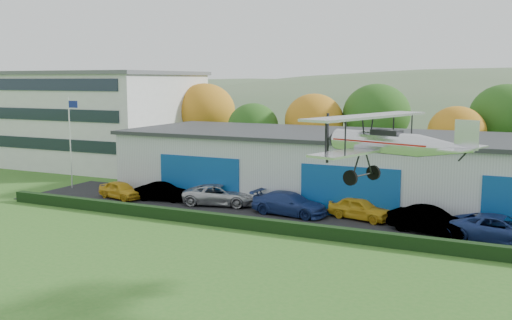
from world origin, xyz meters
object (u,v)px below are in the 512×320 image
at_px(office_block, 98,118).
at_px(car_4, 360,208).
at_px(car_0, 121,190).
at_px(car_6, 500,229).
at_px(hangar, 371,168).
at_px(car_3, 289,204).
at_px(flagpole, 71,134).
at_px(car_2, 220,195).
at_px(car_5, 429,221).
at_px(car_1, 162,192).
at_px(biplane, 388,141).

xyz_separation_m(office_block, car_4, (33.89, -13.31, -4.41)).
bearing_deg(car_0, car_6, -78.29).
height_order(hangar, car_6, hangar).
distance_m(car_3, car_6, 13.79).
relative_size(hangar, car_6, 7.00).
height_order(flagpole, car_2, flagpole).
height_order(flagpole, car_5, flagpole).
height_order(car_1, car_3, car_3).
xyz_separation_m(flagpole, car_0, (6.62, -1.77, -4.04)).
bearing_deg(car_6, car_4, 83.40).
bearing_deg(hangar, car_4, -81.96).
height_order(hangar, car_2, hangar).
xyz_separation_m(car_1, car_6, (24.56, -1.43, 0.11)).
height_order(car_3, car_5, car_5).
height_order(office_block, car_3, office_block).
height_order(flagpole, biplane, flagpole).
distance_m(car_1, car_3, 10.83).
distance_m(hangar, car_6, 13.00).
distance_m(office_block, car_0, 21.33).
bearing_deg(car_5, biplane, -163.68).
bearing_deg(car_3, car_2, 88.64).
height_order(car_4, car_6, car_6).
distance_m(car_6, biplane, 13.21).
distance_m(hangar, biplane, 20.52).
bearing_deg(car_6, car_2, 90.95).
relative_size(car_3, car_6, 0.95).
bearing_deg(hangar, car_2, -147.23).
relative_size(flagpole, car_4, 1.82).
bearing_deg(car_0, car_3, -74.41).
relative_size(hangar, car_2, 7.27).
bearing_deg(biplane, car_5, 106.24).
xyz_separation_m(car_1, car_5, (20.48, -1.10, 0.12)).
relative_size(car_2, car_5, 1.13).
xyz_separation_m(car_3, car_4, (4.86, 0.82, -0.05)).
distance_m(car_2, car_4, 10.82).
distance_m(car_4, car_5, 5.12).
relative_size(flagpole, car_3, 1.46).
distance_m(flagpole, car_5, 30.89).
height_order(car_3, car_6, car_6).
bearing_deg(car_1, car_4, -96.59).
height_order(flagpole, car_6, flagpole).
distance_m(car_3, biplane, 16.57).
distance_m(car_0, car_2, 8.44).
bearing_deg(car_4, car_6, -89.63).
bearing_deg(car_0, office_block, 57.97).
xyz_separation_m(office_block, car_0, (14.73, -14.77, -4.47)).
height_order(car_1, car_5, car_5).
bearing_deg(office_block, car_4, -21.44).
bearing_deg(car_3, flagpole, 92.37).
xyz_separation_m(hangar, car_1, (-14.79, -6.96, -1.91)).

